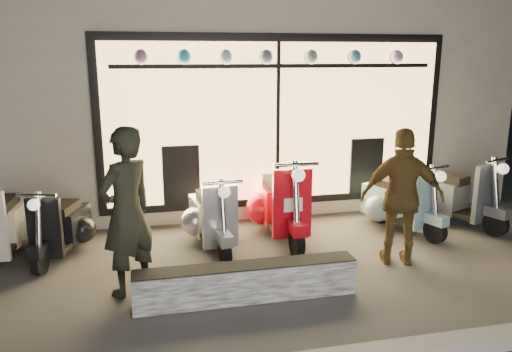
% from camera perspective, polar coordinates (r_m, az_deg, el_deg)
% --- Properties ---
extents(ground, '(40.00, 40.00, 0.00)m').
position_cam_1_polar(ground, '(6.13, -0.22, -10.96)').
color(ground, '#383533').
rests_on(ground, ground).
extents(shop_building, '(10.20, 6.23, 4.20)m').
position_cam_1_polar(shop_building, '(10.51, -6.21, 11.07)').
color(shop_building, beige).
rests_on(shop_building, ground).
extents(graffiti_barrier, '(2.38, 0.28, 0.40)m').
position_cam_1_polar(graffiti_barrier, '(5.43, -1.09, -12.04)').
color(graffiti_barrier, black).
rests_on(graffiti_barrier, ground).
extents(scooter_silver, '(0.54, 1.43, 1.02)m').
position_cam_1_polar(scooter_silver, '(6.90, -5.19, -4.55)').
color(scooter_silver, black).
rests_on(scooter_silver, ground).
extents(scooter_red, '(0.53, 1.63, 1.18)m').
position_cam_1_polar(scooter_red, '(7.24, 2.68, -3.10)').
color(scooter_red, black).
rests_on(scooter_red, ground).
extents(scooter_black, '(0.67, 1.32, 0.94)m').
position_cam_1_polar(scooter_black, '(7.05, -21.12, -5.30)').
color(scooter_black, black).
rests_on(scooter_black, ground).
extents(scooter_cream, '(0.53, 1.50, 1.08)m').
position_cam_1_polar(scooter_cream, '(7.24, -26.99, -4.95)').
color(scooter_cream, black).
rests_on(scooter_cream, ground).
extents(scooter_blue, '(0.78, 1.43, 1.03)m').
position_cam_1_polar(scooter_blue, '(7.80, 15.64, -2.81)').
color(scooter_blue, black).
rests_on(scooter_blue, ground).
extents(scooter_grey, '(0.86, 1.48, 1.08)m').
position_cam_1_polar(scooter_grey, '(8.35, 21.24, -2.04)').
color(scooter_grey, black).
rests_on(scooter_grey, ground).
extents(man, '(0.80, 0.78, 1.85)m').
position_cam_1_polar(man, '(5.52, -14.55, -4.00)').
color(man, black).
rests_on(man, ground).
extents(woman, '(1.08, 0.70, 1.71)m').
position_cam_1_polar(woman, '(6.37, 16.38, -2.37)').
color(woman, brown).
rests_on(woman, ground).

